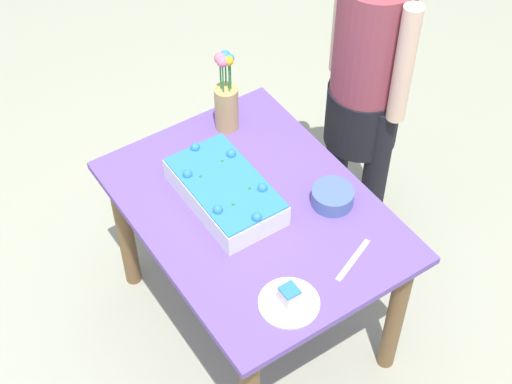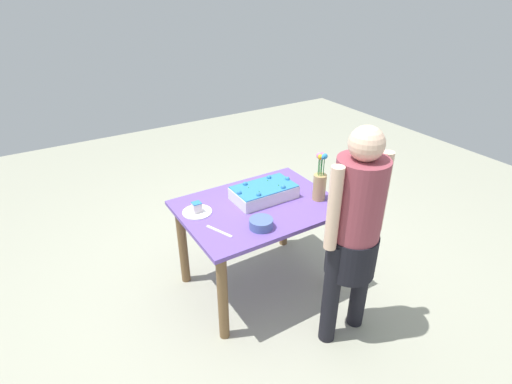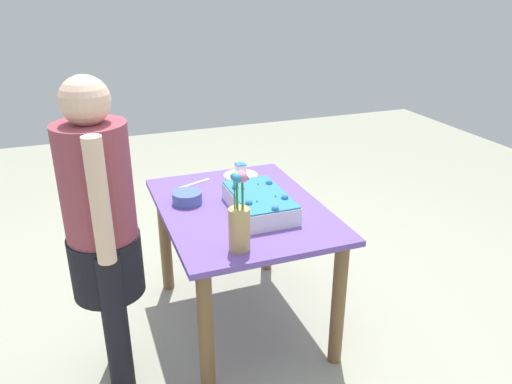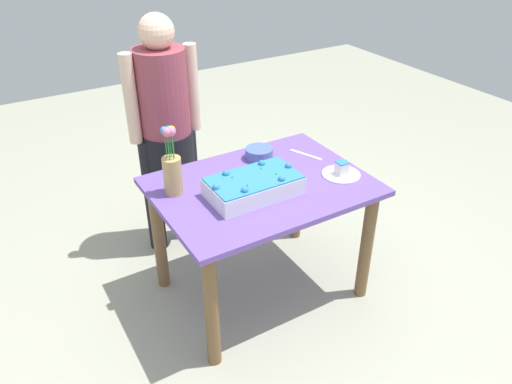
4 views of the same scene
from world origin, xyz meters
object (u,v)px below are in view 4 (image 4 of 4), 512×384
sheet_cake (254,186)px  fruit_bowl (259,153)px  person_standing (165,124)px  cake_knife (306,155)px  flower_vase (172,169)px  serving_plate_with_slice (341,172)px

sheet_cake → fruit_bowl: 0.40m
fruit_bowl → person_standing: bearing=129.4°
cake_knife → flower_vase: flower_vase is taller
cake_knife → serving_plate_with_slice: bearing=-17.4°
serving_plate_with_slice → fruit_bowl: (-0.28, 0.39, 0.01)m
cake_knife → fruit_bowl: bearing=-134.2°
serving_plate_with_slice → flower_vase: 0.90m
flower_vase → serving_plate_with_slice: bearing=-19.1°
fruit_bowl → sheet_cake: bearing=-125.2°
serving_plate_with_slice → flower_vase: (-0.85, 0.29, 0.12)m
person_standing → cake_knife: bearing=48.4°
cake_knife → flower_vase: size_ratio=0.58×
serving_plate_with_slice → fruit_bowl: 0.48m
cake_knife → fruit_bowl: (-0.26, 0.10, 0.03)m
flower_vase → fruit_bowl: size_ratio=2.32×
serving_plate_with_slice → person_standing: (-0.65, 0.85, 0.11)m
fruit_bowl → cake_knife: bearing=-22.1°
cake_knife → person_standing: (-0.63, 0.56, 0.13)m
sheet_cake → serving_plate_with_slice: sheet_cake is taller
serving_plate_with_slice → flower_vase: size_ratio=0.57×
flower_vase → fruit_bowl: bearing=10.2°
cake_knife → sheet_cake: bearing=-87.8°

